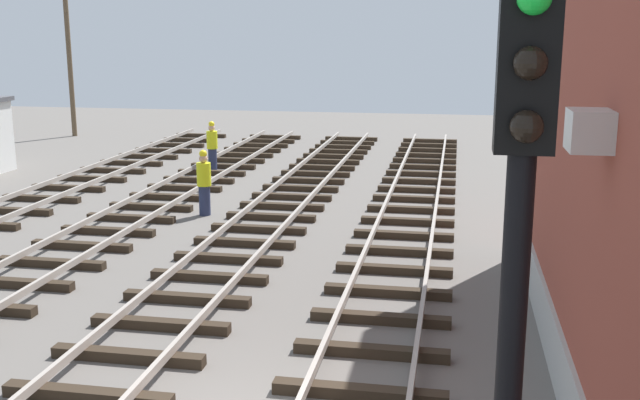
# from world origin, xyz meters

# --- Properties ---
(signal_mast) EXTENTS (0.36, 0.40, 5.43)m
(signal_mast) POSITION_xyz_m (2.82, -3.57, 3.41)
(signal_mast) COLOR black
(signal_mast) RESTS_ON ground
(utility_pole_far) EXTENTS (1.80, 0.24, 8.62)m
(utility_pole_far) POSITION_xyz_m (-16.41, 26.37, 4.50)
(utility_pole_far) COLOR brown
(utility_pole_far) RESTS_ON ground
(track_worker_foreground) EXTENTS (0.40, 0.40, 1.87)m
(track_worker_foreground) POSITION_xyz_m (-4.51, 11.51, 0.93)
(track_worker_foreground) COLOR #262D4C
(track_worker_foreground) RESTS_ON ground
(track_worker_distant) EXTENTS (0.40, 0.40, 1.87)m
(track_worker_distant) POSITION_xyz_m (-6.49, 18.20, 0.93)
(track_worker_distant) COLOR #262D4C
(track_worker_distant) RESTS_ON ground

